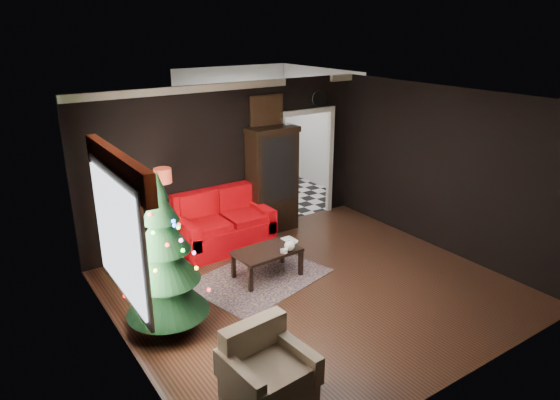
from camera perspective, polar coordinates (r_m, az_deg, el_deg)
floor at (r=7.59m, az=3.86°, el=-10.12°), size 5.50×5.50×0.00m
ceiling at (r=6.66m, az=4.42°, el=11.28°), size 5.50×5.50×0.00m
wall_back at (r=9.01m, az=-5.71°, el=4.34°), size 5.50×0.00×5.50m
wall_front at (r=5.43m, az=20.69°, el=-7.54°), size 5.50×0.00×5.50m
wall_left at (r=5.84m, az=-17.80°, el=-5.23°), size 0.00×5.50×5.50m
wall_right at (r=8.89m, az=18.27°, el=3.23°), size 0.00×5.50×5.50m
doorway at (r=9.99m, az=2.97°, el=3.85°), size 1.10×0.10×2.10m
left_window at (r=6.01m, az=-18.04°, el=-4.03°), size 0.05×1.60×1.40m
valance at (r=5.76m, az=-18.14°, el=3.64°), size 0.12×2.10×0.35m
kitchen_floor at (r=11.48m, az=-1.61°, el=0.51°), size 3.00×3.00×0.00m
kitchen_window at (r=12.27m, az=-5.38°, el=9.88°), size 0.70×0.06×0.70m
rug at (r=7.87m, az=-2.37°, el=-8.90°), size 2.26×1.87×0.01m
loveseat at (r=8.74m, az=-6.41°, el=-2.41°), size 1.70×0.90×1.00m
curio_cabinet at (r=9.31m, az=-0.89°, el=2.06°), size 0.90×0.45×1.90m
floor_lamp at (r=8.03m, az=-12.85°, el=-2.30°), size 0.32×0.32×1.70m
christmas_tree at (r=6.35m, az=-13.16°, el=-6.18°), size 1.38×1.38×2.02m
armchair at (r=5.31m, az=-1.35°, el=-18.81°), size 0.86×0.86×0.82m
coffee_table at (r=7.81m, az=-1.47°, el=-7.22°), size 1.02×0.64×0.45m
teapot at (r=7.65m, az=1.11°, el=-5.22°), size 0.24×0.24×0.18m
cup_a at (r=7.61m, az=0.28°, el=-5.85°), size 0.09×0.09×0.06m
cup_b at (r=7.61m, az=0.63°, el=-5.84°), size 0.10×0.10×0.06m
book at (r=7.93m, az=0.55°, el=-3.98°), size 0.18×0.02×0.25m
wall_clock at (r=9.82m, az=4.47°, el=11.49°), size 0.32×0.32×0.06m
painting at (r=9.16m, az=-1.57°, el=10.13°), size 0.62×0.05×0.52m
kitchen_counter at (r=12.33m, az=-4.63°, el=3.99°), size 1.80×0.60×0.90m
kitchen_table at (r=10.97m, az=-2.11°, el=1.64°), size 0.70×0.70×0.75m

